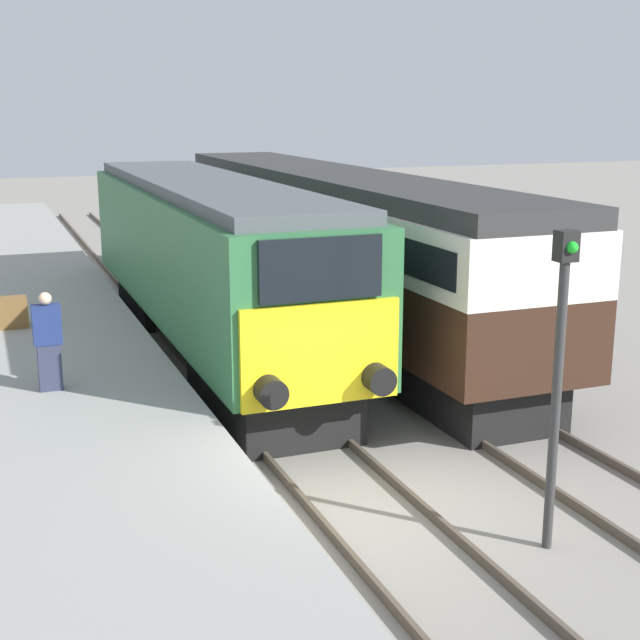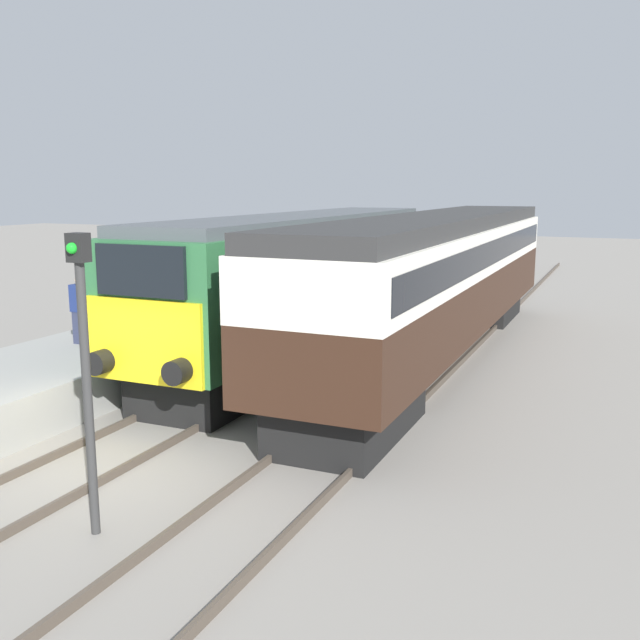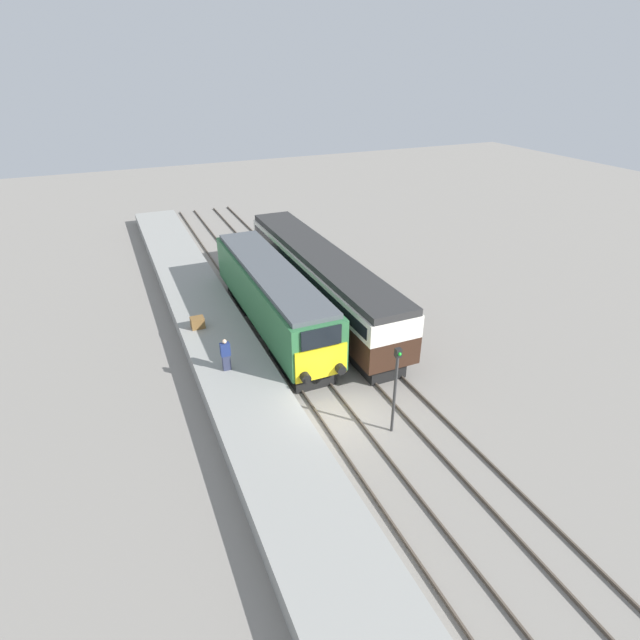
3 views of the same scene
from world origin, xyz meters
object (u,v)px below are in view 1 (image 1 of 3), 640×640
Objects in this scene: signal_post at (559,366)px; luggage_crate at (10,313)px; passenger_carriage at (332,234)px; locomotive at (207,258)px; person_on_platform at (48,342)px.

signal_post is 5.66× the size of luggage_crate.
signal_post is at bearing -98.51° from passenger_carriage.
locomotive is 8.75× the size of person_on_platform.
luggage_crate is at bearing -172.95° from passenger_carriage.
locomotive is 3.52× the size of signal_post.
signal_post reaches higher than passenger_carriage.
person_on_platform is 4.63m from luggage_crate.
locomotive is at bearing 99.53° from signal_post.
person_on_platform is 2.27× the size of luggage_crate.
locomotive is 19.90× the size of luggage_crate.
passenger_carriage reaches higher than luggage_crate.
person_on_platform is (-7.08, -5.51, -0.62)m from passenger_carriage.
signal_post is (1.70, -10.13, 0.23)m from locomotive.
person_on_platform is at bearing -142.09° from passenger_carriage.
locomotive is at bearing -4.36° from luggage_crate.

